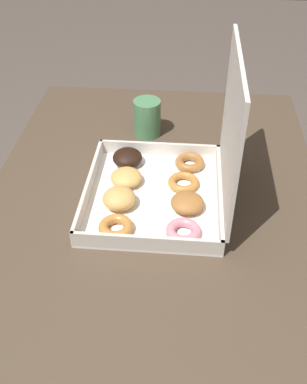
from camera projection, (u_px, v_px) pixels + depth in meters
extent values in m
plane|color=#564C44|center=(154.00, 356.00, 1.51)|extent=(8.00, 8.00, 0.00)
cube|color=#4C3D2D|center=(154.00, 200.00, 1.06)|extent=(1.06, 0.79, 0.03)
cylinder|color=#4C3D2D|center=(73.00, 183.00, 1.68)|extent=(0.06, 0.06, 0.68)
cylinder|color=#4C3D2D|center=(259.00, 192.00, 1.64)|extent=(0.06, 0.06, 0.68)
cube|color=white|center=(154.00, 197.00, 1.04)|extent=(0.35, 0.31, 0.01)
cube|color=beige|center=(89.00, 187.00, 1.04)|extent=(0.35, 0.01, 0.04)
cube|color=beige|center=(220.00, 194.00, 1.02)|extent=(0.35, 0.01, 0.04)
cube|color=beige|center=(159.00, 149.00, 1.16)|extent=(0.01, 0.31, 0.04)
cube|color=beige|center=(146.00, 243.00, 0.90)|extent=(0.01, 0.31, 0.04)
cube|color=beige|center=(231.00, 129.00, 0.91)|extent=(0.35, 0.01, 0.31)
ellipsoid|color=black|center=(127.00, 157.00, 1.13)|extent=(0.07, 0.07, 0.04)
ellipsoid|color=tan|center=(126.00, 177.00, 1.07)|extent=(0.07, 0.07, 0.04)
ellipsoid|color=tan|center=(119.00, 198.00, 1.00)|extent=(0.07, 0.07, 0.04)
torus|color=#B77A38|center=(116.00, 227.00, 0.95)|extent=(0.07, 0.07, 0.02)
torus|color=#9E6633|center=(190.00, 162.00, 1.13)|extent=(0.07, 0.07, 0.02)
torus|color=#B77A38|center=(184.00, 182.00, 1.07)|extent=(0.07, 0.07, 0.02)
ellipsoid|color=#9E6633|center=(187.00, 203.00, 1.00)|extent=(0.07, 0.07, 0.04)
torus|color=pink|center=(183.00, 231.00, 0.94)|extent=(0.07, 0.07, 0.02)
cylinder|color=#4C8456|center=(147.00, 118.00, 1.23)|extent=(0.07, 0.07, 0.10)
cylinder|color=black|center=(147.00, 102.00, 1.20)|extent=(0.06, 0.06, 0.01)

